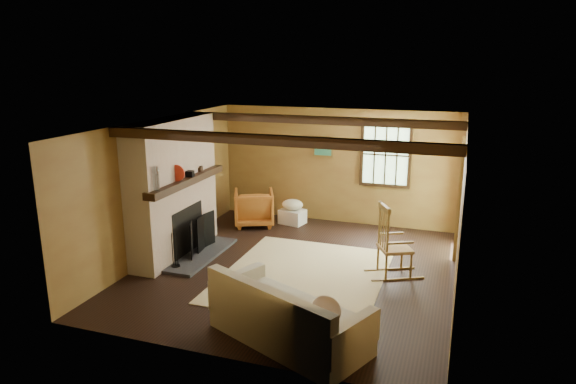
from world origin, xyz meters
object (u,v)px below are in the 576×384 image
at_px(laundry_basket, 292,217).
at_px(armchair, 254,208).
at_px(rocking_chair, 392,246).
at_px(sofa, 286,320).
at_px(fireplace, 175,194).

bearing_deg(laundry_basket, armchair, -155.01).
bearing_deg(armchair, rocking_chair, 127.65).
relative_size(rocking_chair, sofa, 0.54).
relative_size(fireplace, sofa, 1.08).
height_order(sofa, laundry_basket, sofa).
bearing_deg(fireplace, rocking_chair, 4.00).
distance_m(fireplace, armchair, 2.18).
xyz_separation_m(fireplace, laundry_basket, (1.40, 2.29, -0.95)).
bearing_deg(sofa, laundry_basket, 131.80).
height_order(rocking_chair, sofa, rocking_chair).
xyz_separation_m(rocking_chair, armchair, (-3.08, 1.68, -0.13)).
distance_m(fireplace, sofa, 3.66).
relative_size(fireplace, armchair, 2.95).
xyz_separation_m(sofa, armchair, (-2.15, 4.13, 0.08)).
distance_m(rocking_chair, sofa, 2.62).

